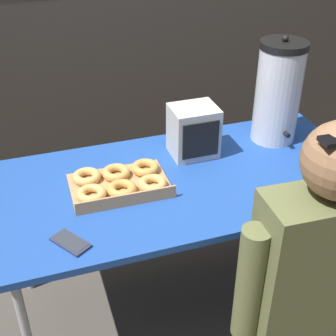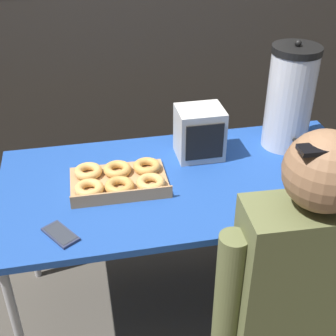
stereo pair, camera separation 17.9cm
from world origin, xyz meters
name	(u,v)px [view 1 (the left image)]	position (x,y,z in m)	size (l,w,h in m)	color
ground_plane	(184,300)	(0.00, 0.00, 0.00)	(12.00, 12.00, 0.00)	#4C473F
folding_table	(187,186)	(0.00, 0.00, 0.66)	(1.46, 0.73, 0.71)	#1E479E
donut_box	(120,183)	(-0.27, 0.01, 0.73)	(0.39, 0.26, 0.05)	tan
coffee_urn	(278,92)	(0.48, 0.18, 0.93)	(0.20, 0.23, 0.47)	silver
cell_phone	(71,242)	(-0.50, -0.24, 0.71)	(0.13, 0.15, 0.01)	#2D334C
space_heater	(194,131)	(0.09, 0.17, 0.81)	(0.19, 0.16, 0.21)	silver
person_seated	(310,295)	(0.20, -0.59, 0.58)	(0.53, 0.23, 1.20)	#33332D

